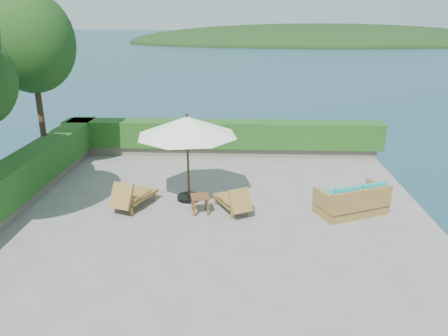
{
  "coord_description": "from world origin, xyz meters",
  "views": [
    {
      "loc": [
        0.84,
        -10.98,
        5.19
      ],
      "look_at": [
        0.3,
        0.8,
        1.1
      ],
      "focal_mm": 35.0,
      "sensor_mm": 36.0,
      "label": 1
    }
  ],
  "objects_px": {
    "patio_umbrella": "(187,127)",
    "wicker_loveseat": "(352,202)",
    "side_table": "(200,199)",
    "lounge_left": "(132,196)",
    "lounge_right": "(233,201)"
  },
  "relations": [
    {
      "from": "lounge_right",
      "to": "wicker_loveseat",
      "type": "xyz_separation_m",
      "value": [
        3.29,
        0.02,
        0.02
      ]
    },
    {
      "from": "lounge_left",
      "to": "lounge_right",
      "type": "xyz_separation_m",
      "value": [
        2.88,
        -0.13,
        -0.03
      ]
    },
    {
      "from": "lounge_left",
      "to": "wicker_loveseat",
      "type": "distance_m",
      "value": 6.17
    },
    {
      "from": "wicker_loveseat",
      "to": "lounge_left",
      "type": "bearing_deg",
      "value": 155.26
    },
    {
      "from": "lounge_left",
      "to": "wicker_loveseat",
      "type": "bearing_deg",
      "value": 20.36
    },
    {
      "from": "side_table",
      "to": "patio_umbrella",
      "type": "bearing_deg",
      "value": 114.28
    },
    {
      "from": "patio_umbrella",
      "to": "side_table",
      "type": "height_order",
      "value": "patio_umbrella"
    },
    {
      "from": "lounge_right",
      "to": "side_table",
      "type": "height_order",
      "value": "lounge_right"
    },
    {
      "from": "lounge_right",
      "to": "side_table",
      "type": "distance_m",
      "value": 0.94
    },
    {
      "from": "side_table",
      "to": "wicker_loveseat",
      "type": "relative_size",
      "value": 0.28
    },
    {
      "from": "side_table",
      "to": "wicker_loveseat",
      "type": "bearing_deg",
      "value": 1.66
    },
    {
      "from": "side_table",
      "to": "wicker_loveseat",
      "type": "height_order",
      "value": "wicker_loveseat"
    },
    {
      "from": "lounge_left",
      "to": "lounge_right",
      "type": "height_order",
      "value": "lounge_left"
    },
    {
      "from": "patio_umbrella",
      "to": "wicker_loveseat",
      "type": "bearing_deg",
      "value": -10.07
    },
    {
      "from": "wicker_loveseat",
      "to": "patio_umbrella",
      "type": "bearing_deg",
      "value": 146.21
    }
  ]
}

